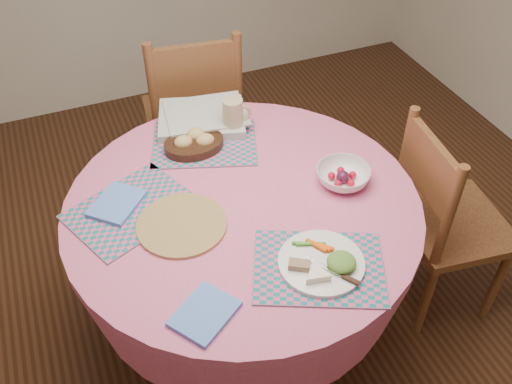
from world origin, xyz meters
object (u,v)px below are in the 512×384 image
latte_mug (233,116)px  wicker_trivet (182,225)px  chair_right (444,218)px  dining_table (243,240)px  bread_bowl (194,142)px  dinner_plate (324,261)px  fruit_bowl (343,176)px  chair_back (195,114)px

latte_mug → wicker_trivet: bearing=-129.0°
chair_right → latte_mug: size_ratio=6.35×
dining_table → bread_bowl: (-0.06, 0.35, 0.23)m
dinner_plate → latte_mug: size_ratio=1.85×
fruit_bowl → chair_right: bearing=-11.1°
chair_right → bread_bowl: chair_right is taller
chair_right → fruit_bowl: (-0.45, 0.09, 0.30)m
fruit_bowl → latte_mug: bearing=120.3°
wicker_trivet → fruit_bowl: (0.60, -0.01, 0.02)m
chair_back → bread_bowl: 0.63m
dinner_plate → chair_back: bearing=91.5°
chair_right → wicker_trivet: size_ratio=3.06×
wicker_trivet → chair_back: bearing=70.9°
wicker_trivet → dinner_plate: (0.36, -0.33, 0.02)m
wicker_trivet → fruit_bowl: size_ratio=1.26×
chair_back → latte_mug: 0.60m
chair_back → wicker_trivet: chair_back is taller
dining_table → fruit_bowl: size_ratio=5.19×
dining_table → dinner_plate: dinner_plate is taller
chair_right → dinner_plate: size_ratio=3.44×
chair_right → bread_bowl: bearing=68.8°
dinner_plate → latte_mug: 0.76m
chair_back → bread_bowl: size_ratio=4.31×
latte_mug → fruit_bowl: bearing=-59.7°
chair_back → wicker_trivet: 1.01m
chair_back → bread_bowl: chair_back is taller
bread_bowl → latte_mug: bearing=14.5°
chair_back → dinner_plate: chair_back is taller
chair_right → dinner_plate: bearing=116.0°
dinner_plate → dining_table: bearing=109.4°
dinner_plate → fruit_bowl: bearing=53.4°
chair_right → dinner_plate: 0.78m
dining_table → bread_bowl: bearing=100.3°
bread_bowl → dining_table: bearing=-79.7°
wicker_trivet → dining_table: bearing=7.7°
chair_right → fruit_bowl: size_ratio=3.85×
dining_table → chair_right: size_ratio=1.35×
latte_mug → chair_right: bearing=-36.6°
bread_bowl → wicker_trivet: bearing=-113.6°
dining_table → chair_back: 0.91m
dining_table → fruit_bowl: (0.37, -0.04, 0.22)m
wicker_trivet → latte_mug: size_ratio=2.07×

